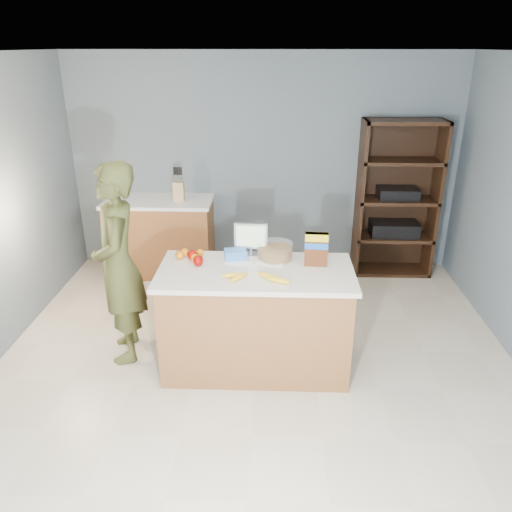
{
  "coord_description": "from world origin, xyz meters",
  "views": [
    {
      "loc": [
        0.14,
        -3.29,
        2.55
      ],
      "look_at": [
        0.0,
        0.35,
        1.0
      ],
      "focal_mm": 35.0,
      "sensor_mm": 36.0,
      "label": 1
    }
  ],
  "objects_px": {
    "person": "(119,265)",
    "cereal_box": "(316,247)",
    "shelving_unit": "(396,202)",
    "counter_peninsula": "(256,323)",
    "tv": "(251,237)"
  },
  "relations": [
    {
      "from": "counter_peninsula",
      "to": "cereal_box",
      "type": "bearing_deg",
      "value": 13.16
    },
    {
      "from": "person",
      "to": "counter_peninsula",
      "type": "bearing_deg",
      "value": 66.73
    },
    {
      "from": "person",
      "to": "cereal_box",
      "type": "bearing_deg",
      "value": 72.82
    },
    {
      "from": "person",
      "to": "cereal_box",
      "type": "distance_m",
      "value": 1.64
    },
    {
      "from": "shelving_unit",
      "to": "cereal_box",
      "type": "relative_size",
      "value": 6.53
    },
    {
      "from": "person",
      "to": "cereal_box",
      "type": "xyz_separation_m",
      "value": [
        1.63,
        -0.04,
        0.2
      ]
    },
    {
      "from": "person",
      "to": "tv",
      "type": "distance_m",
      "value": 1.13
    },
    {
      "from": "shelving_unit",
      "to": "tv",
      "type": "relative_size",
      "value": 6.38
    },
    {
      "from": "counter_peninsula",
      "to": "cereal_box",
      "type": "xyz_separation_m",
      "value": [
        0.48,
        0.11,
        0.65
      ]
    },
    {
      "from": "shelving_unit",
      "to": "cereal_box",
      "type": "distance_m",
      "value": 2.22
    },
    {
      "from": "cereal_box",
      "to": "counter_peninsula",
      "type": "bearing_deg",
      "value": -166.84
    },
    {
      "from": "counter_peninsula",
      "to": "tv",
      "type": "height_order",
      "value": "tv"
    },
    {
      "from": "tv",
      "to": "person",
      "type": "bearing_deg",
      "value": -171.64
    },
    {
      "from": "counter_peninsula",
      "to": "shelving_unit",
      "type": "distance_m",
      "value": 2.61
    },
    {
      "from": "person",
      "to": "shelving_unit",
      "type": "bearing_deg",
      "value": 109.28
    }
  ]
}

